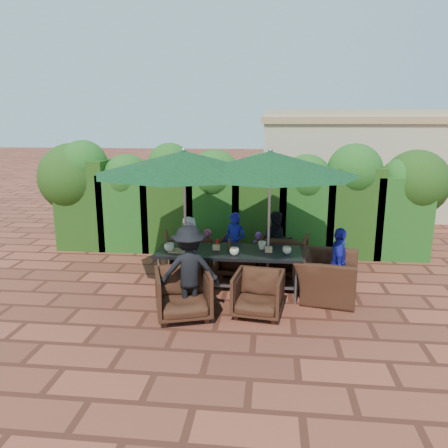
# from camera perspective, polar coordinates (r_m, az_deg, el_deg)

# --- Properties ---
(ground) EXTENTS (80.00, 80.00, 0.00)m
(ground) POSITION_cam_1_polar(r_m,az_deg,el_deg) (7.81, 0.32, -8.32)
(ground) COLOR brown
(ground) RESTS_ON ground
(dining_table) EXTENTS (2.44, 0.90, 0.75)m
(dining_table) POSITION_cam_1_polar(r_m,az_deg,el_deg) (7.39, 0.62, -4.03)
(dining_table) COLOR black
(dining_table) RESTS_ON ground
(umbrella_left) EXTENTS (3.02, 3.02, 2.46)m
(umbrella_left) POSITION_cam_1_polar(r_m,az_deg,el_deg) (7.24, -5.25, 7.99)
(umbrella_left) COLOR gray
(umbrella_left) RESTS_ON ground
(umbrella_right) EXTENTS (2.92, 2.92, 2.46)m
(umbrella_right) POSITION_cam_1_polar(r_m,az_deg,el_deg) (7.12, 6.05, 7.88)
(umbrella_right) COLOR gray
(umbrella_right) RESTS_ON ground
(chair_far_left) EXTENTS (1.03, 0.99, 0.87)m
(chair_far_left) POSITION_cam_1_polar(r_m,az_deg,el_deg) (8.52, -4.74, -3.42)
(chair_far_left) COLOR black
(chair_far_left) RESTS_ON ground
(chair_far_mid) EXTENTS (0.83, 0.79, 0.78)m
(chair_far_mid) POSITION_cam_1_polar(r_m,az_deg,el_deg) (8.36, 2.01, -4.04)
(chair_far_mid) COLOR black
(chair_far_mid) RESTS_ON ground
(chair_far_right) EXTENTS (0.97, 0.92, 0.86)m
(chair_far_right) POSITION_cam_1_polar(r_m,az_deg,el_deg) (8.45, 7.84, -3.70)
(chair_far_right) COLOR black
(chair_far_right) RESTS_ON ground
(chair_near_left) EXTENTS (0.98, 0.94, 0.81)m
(chair_near_left) POSITION_cam_1_polar(r_m,az_deg,el_deg) (6.60, -5.37, -8.75)
(chair_near_left) COLOR black
(chair_near_left) RESTS_ON ground
(chair_near_right) EXTENTS (0.80, 0.76, 0.74)m
(chair_near_right) POSITION_cam_1_polar(r_m,az_deg,el_deg) (6.67, 4.50, -8.82)
(chair_near_right) COLOR black
(chair_near_right) RESTS_ON ground
(chair_end_right) EXTENTS (0.92, 1.23, 0.97)m
(chair_end_right) POSITION_cam_1_polar(r_m,az_deg,el_deg) (7.46, 13.26, -5.78)
(chair_end_right) COLOR black
(chair_end_right) RESTS_ON ground
(adult_far_left) EXTENTS (0.57, 0.36, 1.12)m
(adult_far_left) POSITION_cam_1_polar(r_m,az_deg,el_deg) (8.36, -4.57, -2.82)
(adult_far_left) COLOR white
(adult_far_left) RESTS_ON ground
(adult_far_mid) EXTENTS (0.52, 0.48, 1.19)m
(adult_far_mid) POSITION_cam_1_polar(r_m,az_deg,el_deg) (8.35, 1.39, -2.55)
(adult_far_mid) COLOR #1B1C94
(adult_far_mid) RESTS_ON ground
(adult_far_right) EXTENTS (0.66, 0.48, 1.23)m
(adult_far_right) POSITION_cam_1_polar(r_m,az_deg,el_deg) (8.33, 6.99, -2.55)
(adult_far_right) COLOR black
(adult_far_right) RESTS_ON ground
(adult_near_left) EXTENTS (0.96, 0.60, 1.39)m
(adult_near_left) POSITION_cam_1_polar(r_m,az_deg,el_deg) (6.60, -4.56, -6.08)
(adult_near_left) COLOR black
(adult_near_left) RESTS_ON ground
(adult_end_right) EXTENTS (0.40, 0.72, 1.19)m
(adult_end_right) POSITION_cam_1_polar(r_m,az_deg,el_deg) (7.46, 14.72, -4.97)
(adult_end_right) COLOR #1B1C94
(adult_end_right) RESTS_ON ground
(child_left) EXTENTS (0.38, 0.34, 0.86)m
(child_left) POSITION_cam_1_polar(r_m,az_deg,el_deg) (8.44, -2.16, -3.57)
(child_left) COLOR #C84676
(child_left) RESTS_ON ground
(child_right) EXTENTS (0.33, 0.29, 0.80)m
(child_right) POSITION_cam_1_polar(r_m,az_deg,el_deg) (8.48, 4.52, -3.72)
(child_right) COLOR #A24FAC
(child_right) RESTS_ON ground
(pedestrian_a) EXTENTS (1.68, 1.43, 1.76)m
(pedestrian_a) POSITION_cam_1_polar(r_m,az_deg,el_deg) (11.63, 9.07, 3.24)
(pedestrian_a) COLOR #248733
(pedestrian_a) RESTS_ON ground
(pedestrian_b) EXTENTS (0.76, 0.47, 1.58)m
(pedestrian_b) POSITION_cam_1_polar(r_m,az_deg,el_deg) (11.95, 13.97, 2.83)
(pedestrian_b) COLOR #C84676
(pedestrian_b) RESTS_ON ground
(pedestrian_c) EXTENTS (1.25, 1.05, 1.79)m
(pedestrian_c) POSITION_cam_1_polar(r_m,az_deg,el_deg) (11.91, 18.55, 3.00)
(pedestrian_c) COLOR gray
(pedestrian_c) RESTS_ON ground
(cup_a) EXTENTS (0.17, 0.17, 0.13)m
(cup_a) POSITION_cam_1_polar(r_m,az_deg,el_deg) (7.39, -7.17, -3.02)
(cup_a) COLOR beige
(cup_a) RESTS_ON dining_table
(cup_b) EXTENTS (0.14, 0.14, 0.13)m
(cup_b) POSITION_cam_1_polar(r_m,az_deg,el_deg) (7.48, -3.79, -2.72)
(cup_b) COLOR beige
(cup_b) RESTS_ON dining_table
(cup_c) EXTENTS (0.16, 0.16, 0.13)m
(cup_c) POSITION_cam_1_polar(r_m,az_deg,el_deg) (7.11, 1.35, -3.59)
(cup_c) COLOR beige
(cup_c) RESTS_ON dining_table
(cup_d) EXTENTS (0.14, 0.14, 0.14)m
(cup_d) POSITION_cam_1_polar(r_m,az_deg,el_deg) (7.45, 5.00, -2.81)
(cup_d) COLOR beige
(cup_d) RESTS_ON dining_table
(cup_e) EXTENTS (0.15, 0.15, 0.12)m
(cup_e) POSITION_cam_1_polar(r_m,az_deg,el_deg) (7.26, 8.21, -3.41)
(cup_e) COLOR beige
(cup_e) RESTS_ON dining_table
(ketchup_bottle) EXTENTS (0.04, 0.04, 0.17)m
(ketchup_bottle) POSITION_cam_1_polar(r_m,az_deg,el_deg) (7.44, -0.87, -2.64)
(ketchup_bottle) COLOR #B20C0A
(ketchup_bottle) RESTS_ON dining_table
(sauce_bottle) EXTENTS (0.04, 0.04, 0.17)m
(sauce_bottle) POSITION_cam_1_polar(r_m,az_deg,el_deg) (7.42, 0.65, -2.68)
(sauce_bottle) COLOR #4C230C
(sauce_bottle) RESTS_ON dining_table
(serving_tray) EXTENTS (0.35, 0.25, 0.02)m
(serving_tray) POSITION_cam_1_polar(r_m,az_deg,el_deg) (7.36, -5.85, -3.50)
(serving_tray) COLOR #976F49
(serving_tray) RESTS_ON dining_table
(number_block_left) EXTENTS (0.12, 0.06, 0.10)m
(number_block_left) POSITION_cam_1_polar(r_m,az_deg,el_deg) (7.38, -1.01, -3.06)
(number_block_left) COLOR tan
(number_block_left) RESTS_ON dining_table
(number_block_right) EXTENTS (0.12, 0.06, 0.10)m
(number_block_right) POSITION_cam_1_polar(r_m,az_deg,el_deg) (7.30, 5.85, -3.32)
(number_block_right) COLOR tan
(number_block_right) RESTS_ON dining_table
(hedge_wall) EXTENTS (9.10, 1.60, 2.47)m
(hedge_wall) POSITION_cam_1_polar(r_m,az_deg,el_deg) (9.72, 0.63, 4.05)
(hedge_wall) COLOR #1B390F
(hedge_wall) RESTS_ON ground
(building) EXTENTS (6.20, 3.08, 3.20)m
(building) POSITION_cam_1_polar(r_m,az_deg,el_deg) (14.54, 17.29, 7.68)
(building) COLOR tan
(building) RESTS_ON ground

